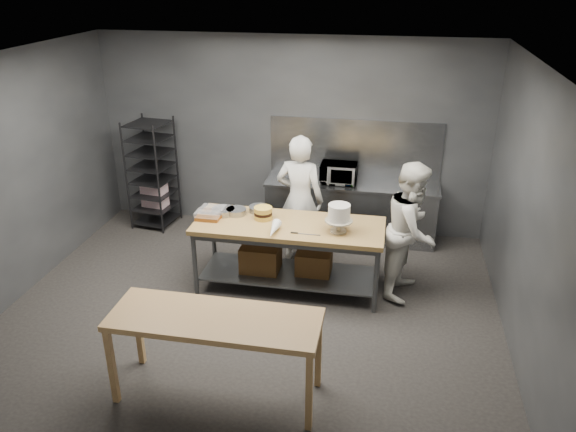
# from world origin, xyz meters

# --- Properties ---
(ground) EXTENTS (6.00, 6.00, 0.00)m
(ground) POSITION_xyz_m (0.00, 0.00, 0.00)
(ground) COLOR black
(ground) RESTS_ON ground
(back_wall) EXTENTS (6.00, 0.04, 3.00)m
(back_wall) POSITION_xyz_m (0.00, 2.50, 1.50)
(back_wall) COLOR #4C4F54
(back_wall) RESTS_ON ground
(work_table) EXTENTS (2.40, 0.90, 0.92)m
(work_table) POSITION_xyz_m (0.31, 0.57, 0.57)
(work_table) COLOR olive
(work_table) RESTS_ON ground
(near_counter) EXTENTS (2.00, 0.70, 0.90)m
(near_counter) POSITION_xyz_m (0.04, -1.56, 0.81)
(near_counter) COLOR olive
(near_counter) RESTS_ON ground
(back_counter) EXTENTS (2.60, 0.60, 0.90)m
(back_counter) POSITION_xyz_m (1.00, 2.18, 0.45)
(back_counter) COLOR slate
(back_counter) RESTS_ON ground
(splashback_panel) EXTENTS (2.60, 0.02, 0.90)m
(splashback_panel) POSITION_xyz_m (1.00, 2.48, 1.35)
(splashback_panel) COLOR slate
(splashback_panel) RESTS_ON back_counter
(speed_rack) EXTENTS (0.68, 0.72, 1.75)m
(speed_rack) POSITION_xyz_m (-2.16, 2.10, 0.86)
(speed_rack) COLOR black
(speed_rack) RESTS_ON ground
(chef_behind) EXTENTS (0.73, 0.53, 1.85)m
(chef_behind) POSITION_xyz_m (0.35, 1.34, 0.93)
(chef_behind) COLOR silver
(chef_behind) RESTS_ON ground
(chef_right) EXTENTS (0.87, 1.00, 1.76)m
(chef_right) POSITION_xyz_m (1.87, 0.74, 0.88)
(chef_right) COLOR silver
(chef_right) RESTS_ON ground
(microwave) EXTENTS (0.54, 0.37, 0.30)m
(microwave) POSITION_xyz_m (0.80, 2.18, 1.05)
(microwave) COLOR black
(microwave) RESTS_ON back_counter
(frosted_cake_stand) EXTENTS (0.34, 0.34, 0.36)m
(frosted_cake_stand) POSITION_xyz_m (0.99, 0.44, 1.15)
(frosted_cake_stand) COLOR #ACA28A
(frosted_cake_stand) RESTS_ON work_table
(layer_cake) EXTENTS (0.23, 0.23, 0.16)m
(layer_cake) POSITION_xyz_m (-0.01, 0.64, 1.00)
(layer_cake) COLOR gold
(layer_cake) RESTS_ON work_table
(cake_pans) EXTENTS (0.73, 0.44, 0.07)m
(cake_pans) POSITION_xyz_m (-0.37, 0.75, 0.96)
(cake_pans) COLOR gray
(cake_pans) RESTS_ON work_table
(piping_bag) EXTENTS (0.12, 0.38, 0.12)m
(piping_bag) POSITION_xyz_m (0.22, 0.22, 0.98)
(piping_bag) COLOR silver
(piping_bag) RESTS_ON work_table
(offset_spatula) EXTENTS (0.36, 0.02, 0.02)m
(offset_spatula) POSITION_xyz_m (0.55, 0.29, 0.93)
(offset_spatula) COLOR slate
(offset_spatula) RESTS_ON work_table
(pastry_clamshells) EXTENTS (0.33, 0.36, 0.11)m
(pastry_clamshells) POSITION_xyz_m (-0.69, 0.56, 0.98)
(pastry_clamshells) COLOR #A16020
(pastry_clamshells) RESTS_ON work_table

